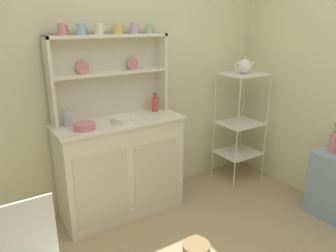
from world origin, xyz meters
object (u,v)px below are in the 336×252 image
utensil_jar (68,119)px  porcelain_teapot (244,66)px  flower_vase (334,141)px  hutch_cabinet (121,166)px  hutch_shelf_unit (109,70)px  bakers_rack (241,116)px  cup_rose_0 (62,29)px  jam_bottle (155,104)px  bowl_mixing_large (85,126)px

utensil_jar → porcelain_teapot: 1.85m
flower_vase → utensil_jar: bearing=151.2°
hutch_cabinet → hutch_shelf_unit: bearing=90.0°
bakers_rack → cup_rose_0: 2.02m
bakers_rack → porcelain_teapot: size_ratio=4.99×
jam_bottle → cup_rose_0: bearing=177.4°
hutch_cabinet → cup_rose_0: cup_rose_0 is taller
bowl_mixing_large → flower_vase: bearing=-26.4°
bowl_mixing_large → utensil_jar: size_ratio=0.69×
porcelain_teapot → flower_vase: bearing=-78.5°
jam_bottle → utensil_jar: (-0.83, -0.01, -0.01)m
bowl_mixing_large → utensil_jar: utensil_jar is taller
porcelain_teapot → hutch_shelf_unit: bearing=170.4°
jam_bottle → hutch_shelf_unit: bearing=169.3°
bakers_rack → flower_vase: bakers_rack is taller
cup_rose_0 → jam_bottle: (0.79, -0.04, -0.69)m
hutch_cabinet → bakers_rack: size_ratio=0.94×
bakers_rack → bowl_mixing_large: 1.74m
bakers_rack → cup_rose_0: size_ratio=13.33×
hutch_shelf_unit → flower_vase: bearing=-36.8°
utensil_jar → bakers_rack: bearing=-4.7°
porcelain_teapot → hutch_cabinet: bearing=177.0°
flower_vase → bowl_mixing_large: bearing=153.6°
hutch_cabinet → bowl_mixing_large: size_ratio=6.47×
hutch_cabinet → bowl_mixing_large: (-0.33, -0.07, 0.46)m
bakers_rack → flower_vase: bearing=-78.6°
cup_rose_0 → utensil_jar: cup_rose_0 is taller
cup_rose_0 → bakers_rack: bearing=-6.3°
hutch_shelf_unit → flower_vase: (1.59, -1.19, -0.61)m
bakers_rack → cup_rose_0: cup_rose_0 is taller
bowl_mixing_large → hutch_cabinet: bearing=12.6°
utensil_jar → jam_bottle: bearing=0.6°
cup_rose_0 → jam_bottle: size_ratio=0.51×
hutch_cabinet → jam_bottle: jam_bottle is taller
hutch_cabinet → porcelain_teapot: size_ratio=4.67×
hutch_cabinet → porcelain_teapot: porcelain_teapot is taller
hutch_shelf_unit → bakers_rack: 1.54m
hutch_shelf_unit → bakers_rack: hutch_shelf_unit is taller
jam_bottle → porcelain_teapot: bearing=-9.2°
bowl_mixing_large → flower_vase: (1.92, -0.95, -0.21)m
bowl_mixing_large → cup_rose_0: bearing=104.2°
flower_vase → hutch_shelf_unit: bearing=143.2°
utensil_jar → hutch_shelf_unit: bearing=11.8°
flower_vase → jam_bottle: bearing=136.6°
hutch_shelf_unit → bowl_mixing_large: size_ratio=6.04×
hutch_shelf_unit → utensil_jar: hutch_shelf_unit is taller
bowl_mixing_large → jam_bottle: (0.74, 0.16, 0.05)m
utensil_jar → flower_vase: (2.01, -1.11, -0.25)m
cup_rose_0 → porcelain_teapot: size_ratio=0.37×
porcelain_teapot → jam_bottle: bearing=170.8°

